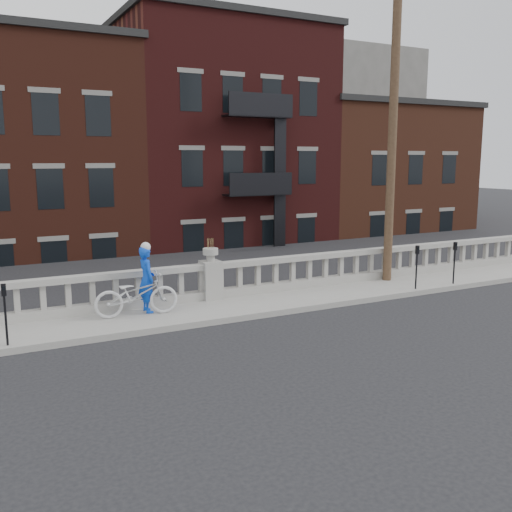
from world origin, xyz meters
The scene contains 11 objects.
ground centered at (0.00, 0.00, 0.00)m, with size 120.00×120.00×0.00m, color black.
sidewalk centered at (0.00, 3.00, 0.07)m, with size 32.00×2.20×0.15m, color gray.
balustrade centered at (0.00, 3.95, 0.64)m, with size 28.00×0.34×1.03m.
planter_pedestal centered at (0.00, 3.95, 0.83)m, with size 0.55×0.55×1.76m.
lower_level centered at (0.56, 23.04, 2.63)m, with size 80.00×44.00×20.80m.
utility_pole centered at (6.20, 3.60, 5.24)m, with size 1.60×0.28×10.00m.
parking_meter_a centered at (-5.55, 2.15, 1.00)m, with size 0.10×0.09×1.36m.
parking_meter_b centered at (6.11, 2.15, 1.00)m, with size 0.10×0.09×1.36m.
parking_meter_c centered at (7.72, 2.15, 1.00)m, with size 0.10×0.09×1.36m.
bicycle centered at (-2.40, 3.17, 0.71)m, with size 0.74×2.13×1.12m, color silver.
cyclist centered at (-2.05, 3.41, 1.02)m, with size 0.64×0.42×1.75m, color blue.
Camera 1 is at (-6.27, -10.84, 4.15)m, focal length 40.00 mm.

